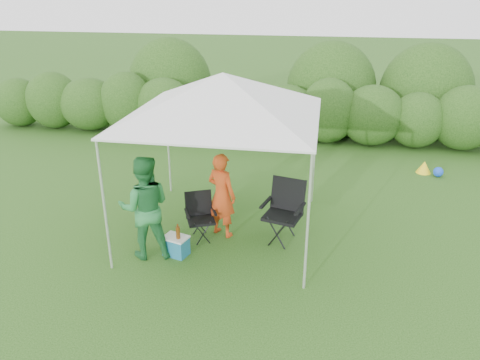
% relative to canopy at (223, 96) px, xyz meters
% --- Properties ---
extents(ground, '(70.00, 70.00, 0.00)m').
position_rel_canopy_xyz_m(ground, '(0.00, -0.50, -2.46)').
color(ground, '#315E1D').
extents(hedge, '(16.83, 1.53, 1.80)m').
position_rel_canopy_xyz_m(hedge, '(0.10, 5.50, -1.63)').
color(hedge, '#2E551A').
rests_on(hedge, ground).
extents(canopy, '(3.10, 3.10, 2.83)m').
position_rel_canopy_xyz_m(canopy, '(0.00, 0.00, 0.00)').
color(canopy, silver).
rests_on(canopy, ground).
extents(chair_right, '(0.77, 0.73, 1.07)m').
position_rel_canopy_xyz_m(chair_right, '(1.07, -0.09, -1.86)').
color(chair_right, black).
rests_on(chair_right, ground).
extents(chair_left, '(0.62, 0.60, 0.82)m').
position_rel_canopy_xyz_m(chair_left, '(-0.37, -0.30, -2.00)').
color(chair_left, black).
rests_on(chair_left, ground).
extents(man, '(0.66, 0.57, 1.52)m').
position_rel_canopy_xyz_m(man, '(-0.02, -0.14, -1.70)').
color(man, '#CD4117').
rests_on(man, ground).
extents(woman, '(0.99, 0.86, 1.72)m').
position_rel_canopy_xyz_m(woman, '(-1.07, -1.02, -1.60)').
color(woman, '#287B3D').
rests_on(woman, ground).
extents(cooler, '(0.46, 0.39, 0.33)m').
position_rel_canopy_xyz_m(cooler, '(-0.62, -0.95, -2.29)').
color(cooler, '#1F6B90').
rests_on(cooler, ground).
extents(bottle, '(0.07, 0.07, 0.26)m').
position_rel_canopy_xyz_m(bottle, '(-0.56, -0.99, -2.00)').
color(bottle, '#592D0C').
rests_on(bottle, cooler).
extents(lawn_toy, '(0.57, 0.48, 0.29)m').
position_rel_canopy_xyz_m(lawn_toy, '(4.12, 3.51, -2.33)').
color(lawn_toy, yellow).
rests_on(lawn_toy, ground).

